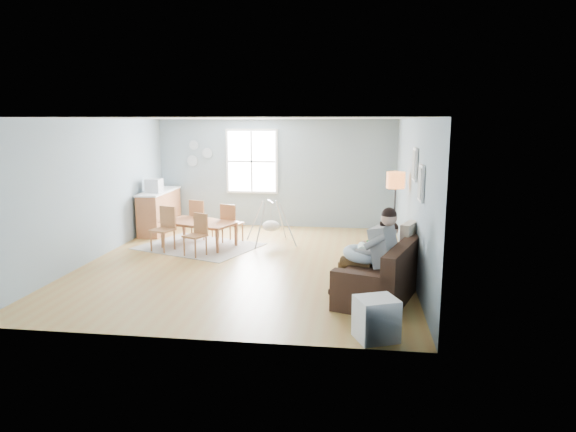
# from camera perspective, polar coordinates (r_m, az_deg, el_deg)

# --- Properties ---
(room) EXTENTS (8.40, 9.40, 3.90)m
(room) POSITION_cam_1_polar(r_m,az_deg,el_deg) (9.46, -4.74, 9.07)
(room) COLOR #A5773A
(window) EXTENTS (1.32, 0.08, 1.62)m
(window) POSITION_cam_1_polar(r_m,az_deg,el_deg) (13.01, -4.04, 6.07)
(window) COLOR white
(window) RESTS_ON room
(pictures) EXTENTS (0.05, 1.34, 0.74)m
(pictures) POSITION_cam_1_polar(r_m,az_deg,el_deg) (8.29, 14.22, 4.62)
(pictures) COLOR white
(pictures) RESTS_ON room
(wall_plates) EXTENTS (0.67, 0.02, 0.66)m
(wall_plates) POSITION_cam_1_polar(r_m,az_deg,el_deg) (13.36, -9.99, 6.82)
(wall_plates) COLOR #A1B2C2
(wall_plates) RESTS_ON room
(sofa) EXTENTS (1.55, 2.33, 0.87)m
(sofa) POSITION_cam_1_polar(r_m,az_deg,el_deg) (8.13, 10.85, -6.45)
(sofa) COLOR black
(sofa) RESTS_ON room
(green_throw) EXTENTS (1.24, 1.16, 0.04)m
(green_throw) POSITION_cam_1_polar(r_m,az_deg,el_deg) (8.76, 11.60, -3.59)
(green_throw) COLOR #135423
(green_throw) RESTS_ON sofa
(beige_pillow) EXTENTS (0.33, 0.53, 0.52)m
(beige_pillow) POSITION_cam_1_polar(r_m,az_deg,el_deg) (8.49, 13.29, -2.45)
(beige_pillow) COLOR #C8B299
(beige_pillow) RESTS_ON sofa
(father) EXTENTS (1.08, 0.77, 1.43)m
(father) POSITION_cam_1_polar(r_m,az_deg,el_deg) (7.76, 9.42, -3.77)
(father) COLOR gray
(father) RESTS_ON sofa
(nursing_pillow) EXTENTS (0.80, 0.79, 0.24)m
(nursing_pillow) POSITION_cam_1_polar(r_m,az_deg,el_deg) (7.83, 8.24, -4.21)
(nursing_pillow) COLOR silver
(nursing_pillow) RESTS_ON father
(infant) EXTENTS (0.15, 0.40, 0.15)m
(infant) POSITION_cam_1_polar(r_m,az_deg,el_deg) (7.84, 8.29, -3.50)
(infant) COLOR white
(infant) RESTS_ON nursing_pillow
(toddler) EXTENTS (0.59, 0.36, 0.89)m
(toddler) POSITION_cam_1_polar(r_m,az_deg,el_deg) (8.24, 10.80, -3.12)
(toddler) COLOR silver
(toddler) RESTS_ON sofa
(floor_lamp) EXTENTS (0.35, 0.35, 1.71)m
(floor_lamp) POSITION_cam_1_polar(r_m,az_deg,el_deg) (9.85, 11.86, 3.08)
(floor_lamp) COLOR black
(floor_lamp) RESTS_ON room
(storage_cube) EXTENTS (0.61, 0.58, 0.53)m
(storage_cube) POSITION_cam_1_polar(r_m,az_deg,el_deg) (6.51, 9.70, -11.20)
(storage_cube) COLOR white
(storage_cube) RESTS_ON room
(rug) EXTENTS (2.82, 2.50, 0.01)m
(rug) POSITION_cam_1_polar(r_m,az_deg,el_deg) (11.19, -9.84, -3.33)
(rug) COLOR #9D978F
(rug) RESTS_ON room
(dining_table) EXTENTS (1.75, 1.32, 0.55)m
(dining_table) POSITION_cam_1_polar(r_m,az_deg,el_deg) (11.13, -9.88, -2.00)
(dining_table) COLOR brown
(dining_table) RESTS_ON rug
(chair_sw) EXTENTS (0.52, 0.52, 0.91)m
(chair_sw) POSITION_cam_1_polar(r_m,az_deg,el_deg) (10.92, -13.53, -1.07)
(chair_sw) COLOR #9E6936
(chair_sw) RESTS_ON rug
(chair_se) EXTENTS (0.51, 0.51, 0.84)m
(chair_se) POSITION_cam_1_polar(r_m,az_deg,el_deg) (10.38, -10.03, -1.79)
(chair_se) COLOR #9E6936
(chair_se) RESTS_ON rug
(chair_nw) EXTENTS (0.52, 0.52, 0.91)m
(chair_nw) POSITION_cam_1_polar(r_m,az_deg,el_deg) (11.78, -9.80, -0.10)
(chair_nw) COLOR #9E6936
(chair_nw) RESTS_ON rug
(chair_ne) EXTENTS (0.50, 0.50, 0.88)m
(chair_ne) POSITION_cam_1_polar(r_m,az_deg,el_deg) (11.29, -6.41, -0.57)
(chair_ne) COLOR #9E6936
(chair_ne) RESTS_ON rug
(counter) EXTENTS (0.57, 1.80, 1.00)m
(counter) POSITION_cam_1_polar(r_m,az_deg,el_deg) (12.84, -14.07, 0.57)
(counter) COLOR brown
(counter) RESTS_ON room
(monitor) EXTENTS (0.35, 0.33, 0.32)m
(monitor) POSITION_cam_1_polar(r_m,az_deg,el_deg) (12.42, -14.68, 3.28)
(monitor) COLOR #B9BABE
(monitor) RESTS_ON counter
(baby_swing) EXTENTS (1.21, 1.22, 0.94)m
(baby_swing) POSITION_cam_1_polar(r_m,az_deg,el_deg) (11.16, -1.90, -1.03)
(baby_swing) COLOR #B9BABE
(baby_swing) RESTS_ON room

